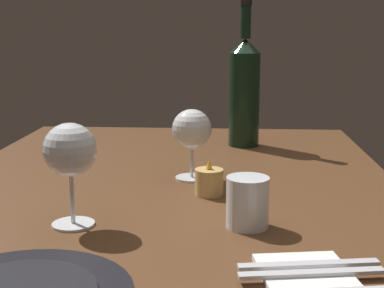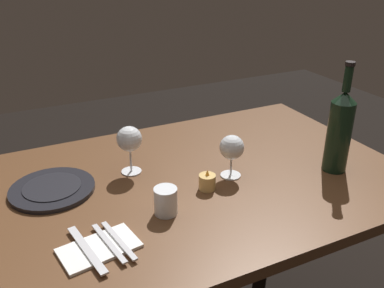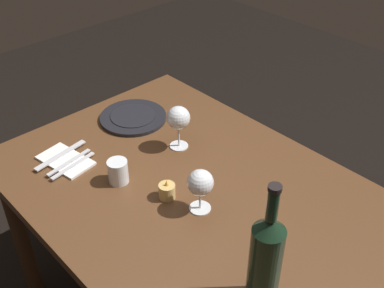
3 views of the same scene
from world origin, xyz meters
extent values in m
cube|color=#56351E|center=(0.00, 0.00, 0.72)|extent=(1.30, 0.90, 0.04)
cylinder|color=#412816|center=(-0.58, -0.38, 0.35)|extent=(0.06, 0.06, 0.70)
cylinder|color=#412816|center=(0.58, -0.38, 0.35)|extent=(0.06, 0.06, 0.70)
cylinder|color=white|center=(0.20, -0.12, 0.74)|extent=(0.07, 0.07, 0.00)
cylinder|color=white|center=(0.20, -0.12, 0.79)|extent=(0.01, 0.01, 0.08)
sphere|color=white|center=(0.20, -0.12, 0.86)|extent=(0.08, 0.08, 0.08)
cylinder|color=#510A14|center=(0.20, -0.12, 0.85)|extent=(0.06, 0.06, 0.02)
cylinder|color=white|center=(-0.08, 0.04, 0.74)|extent=(0.07, 0.07, 0.00)
cylinder|color=white|center=(-0.08, 0.04, 0.78)|extent=(0.01, 0.01, 0.07)
sphere|color=white|center=(-0.08, 0.04, 0.84)|extent=(0.08, 0.08, 0.08)
cylinder|color=#510A14|center=(-0.08, 0.04, 0.84)|extent=(0.06, 0.06, 0.02)
cylinder|color=black|center=(-0.41, 0.16, 0.86)|extent=(0.08, 0.08, 0.24)
cone|color=black|center=(-0.41, 0.16, 0.99)|extent=(0.08, 0.08, 0.04)
cylinder|color=black|center=(-0.41, 0.16, 1.05)|extent=(0.03, 0.03, 0.08)
cylinder|color=black|center=(-0.41, 0.16, 1.10)|extent=(0.03, 0.03, 0.01)
cylinder|color=white|center=(0.19, 0.15, 0.78)|extent=(0.07, 0.07, 0.08)
cylinder|color=silver|center=(0.19, 0.15, 0.76)|extent=(0.06, 0.06, 0.03)
cylinder|color=#DBB266|center=(0.03, 0.08, 0.76)|extent=(0.05, 0.05, 0.05)
cylinder|color=white|center=(0.03, 0.08, 0.76)|extent=(0.04, 0.04, 0.03)
cone|color=#F99E2D|center=(0.03, 0.08, 0.80)|extent=(0.01, 0.01, 0.02)
cylinder|color=black|center=(0.46, -0.11, 0.75)|extent=(0.26, 0.26, 0.01)
cylinder|color=black|center=(0.46, -0.11, 0.76)|extent=(0.17, 0.17, 0.00)
cube|color=white|center=(0.40, 0.22, 0.74)|extent=(0.21, 0.14, 0.01)
cube|color=silver|center=(0.38, 0.22, 0.75)|extent=(0.04, 0.18, 0.00)
cube|color=silver|center=(0.35, 0.22, 0.75)|extent=(0.04, 0.18, 0.00)
cube|color=silver|center=(0.43, 0.22, 0.75)|extent=(0.05, 0.21, 0.00)
camera|label=1|loc=(1.01, 0.11, 1.04)|focal=52.55mm
camera|label=2|loc=(0.56, 1.06, 1.42)|focal=39.51mm
camera|label=3|loc=(-0.83, 0.78, 1.74)|focal=44.61mm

